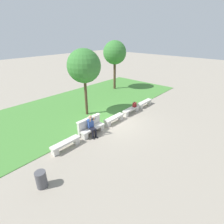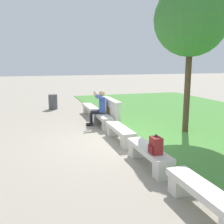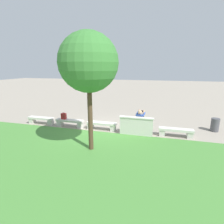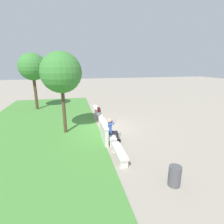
# 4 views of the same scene
# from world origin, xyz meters

# --- Properties ---
(ground_plane) EXTENTS (80.00, 80.00, 0.00)m
(ground_plane) POSITION_xyz_m (0.00, 0.00, 0.00)
(ground_plane) COLOR gray
(bench_main) EXTENTS (1.73, 0.40, 0.45)m
(bench_main) POSITION_xyz_m (-4.05, 0.00, 0.29)
(bench_main) COLOR beige
(bench_main) RESTS_ON ground
(bench_near) EXTENTS (1.73, 0.40, 0.45)m
(bench_near) POSITION_xyz_m (-2.03, 0.00, 0.29)
(bench_near) COLOR beige
(bench_near) RESTS_ON ground
(bench_mid) EXTENTS (1.73, 0.40, 0.45)m
(bench_mid) POSITION_xyz_m (0.00, 0.00, 0.29)
(bench_mid) COLOR beige
(bench_mid) RESTS_ON ground
(bench_far) EXTENTS (1.73, 0.40, 0.45)m
(bench_far) POSITION_xyz_m (2.03, 0.00, 0.29)
(bench_far) COLOR beige
(bench_far) RESTS_ON ground
(bench_end) EXTENTS (1.73, 0.40, 0.45)m
(bench_end) POSITION_xyz_m (4.05, 0.00, 0.29)
(bench_end) COLOR beige
(bench_end) RESTS_ON ground
(backrest_wall_with_plaque) EXTENTS (1.78, 0.24, 1.01)m
(backrest_wall_with_plaque) POSITION_xyz_m (-2.03, 0.34, 0.52)
(backrest_wall_with_plaque) COLOR beige
(backrest_wall_with_plaque) RESTS_ON ground
(person_photographer) EXTENTS (0.53, 0.77, 1.32)m
(person_photographer) POSITION_xyz_m (-2.19, -0.08, 0.74)
(person_photographer) COLOR black
(person_photographer) RESTS_ON ground
(backpack) EXTENTS (0.28, 0.24, 0.43)m
(backpack) POSITION_xyz_m (2.44, -0.04, 0.63)
(backpack) COLOR maroon
(backpack) RESTS_ON bench_far
(tree_left_background) EXTENTS (2.36, 2.36, 4.88)m
(tree_left_background) POSITION_xyz_m (-0.34, 2.49, 3.68)
(tree_left_background) COLOR #4C3826
(tree_left_background) RESTS_ON ground
(trash_bin) EXTENTS (0.44, 0.44, 0.75)m
(trash_bin) POSITION_xyz_m (-6.23, -1.44, 0.38)
(trash_bin) COLOR #4C4C51
(trash_bin) RESTS_ON ground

